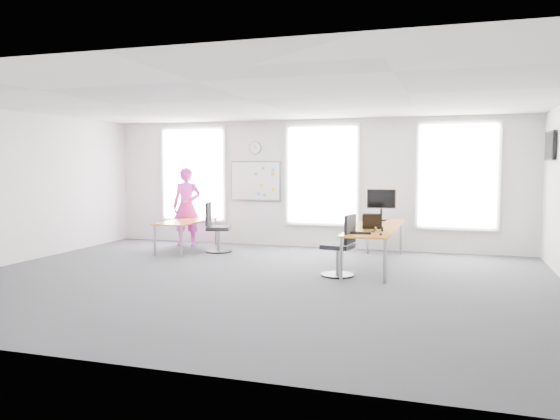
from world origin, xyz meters
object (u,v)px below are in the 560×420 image
(desk_right, at_px, (375,229))
(person, at_px, (187,207))
(headphones, at_px, (379,229))
(keyboard, at_px, (359,233))
(chair_left, at_px, (216,230))
(monitor, at_px, (381,202))
(chair_right, at_px, (341,249))
(desk_left, at_px, (187,223))

(desk_right, distance_m, person, 4.90)
(desk_right, xyz_separation_m, headphones, (0.16, -0.71, 0.09))
(desk_right, height_order, keyboard, keyboard)
(chair_left, distance_m, monitor, 3.68)
(keyboard, distance_m, monitor, 2.34)
(headphones, relative_size, monitor, 0.24)
(chair_right, relative_size, keyboard, 2.44)
(chair_left, xyz_separation_m, monitor, (3.59, 0.48, 0.68))
(desk_right, bearing_deg, desk_left, 170.46)
(chair_right, distance_m, headphones, 0.79)
(desk_left, height_order, keyboard, keyboard)
(desk_right, xyz_separation_m, monitor, (-0.03, 1.18, 0.45))
(chair_left, bearing_deg, monitor, -97.21)
(desk_right, bearing_deg, chair_right, -111.44)
(chair_right, bearing_deg, person, -111.53)
(chair_right, bearing_deg, desk_left, -106.05)
(desk_right, height_order, headphones, headphones)
(keyboard, bearing_deg, desk_right, 84.81)
(chair_left, relative_size, monitor, 1.67)
(desk_left, bearing_deg, chair_left, -1.99)
(desk_left, distance_m, chair_right, 4.32)
(chair_right, height_order, monitor, monitor)
(chair_left, relative_size, person, 0.59)
(monitor, bearing_deg, headphones, -90.48)
(chair_right, xyz_separation_m, keyboard, (0.31, -0.01, 0.30))
(desk_left, distance_m, chair_left, 0.74)
(desk_right, height_order, chair_right, chair_right)
(chair_right, distance_m, keyboard, 0.43)
(chair_right, distance_m, chair_left, 3.66)
(monitor, bearing_deg, keyboard, -98.54)
(person, xyz_separation_m, headphones, (4.85, -2.13, -0.14))
(keyboard, xyz_separation_m, monitor, (0.10, 2.31, 0.39))
(headphones, bearing_deg, chair_left, 167.29)
(person, relative_size, keyboard, 4.22)
(chair_left, distance_m, keyboard, 3.95)
(chair_right, relative_size, chair_left, 0.98)
(chair_right, relative_size, monitor, 1.64)
(chair_right, bearing_deg, chair_left, -110.51)
(desk_right, distance_m, keyboard, 1.13)
(desk_right, xyz_separation_m, chair_left, (-3.62, 0.70, -0.23))
(desk_right, relative_size, headphones, 19.54)
(chair_left, bearing_deg, keyboard, -132.46)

